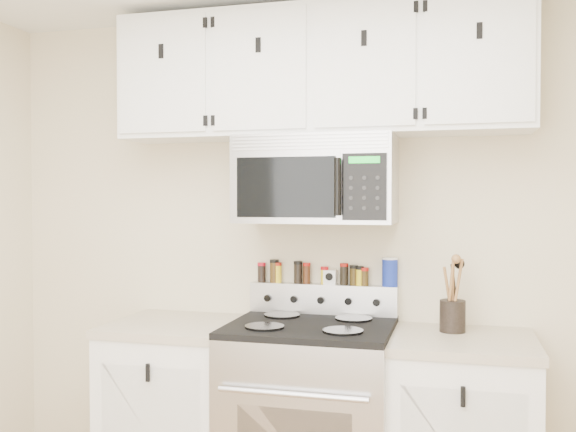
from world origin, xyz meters
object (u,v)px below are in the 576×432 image
(range, at_px, (311,421))
(salt_canister, at_px, (390,272))
(microwave, at_px, (317,180))
(utensil_crock, at_px, (453,313))

(range, xyz_separation_m, salt_canister, (0.34, 0.28, 0.69))
(salt_canister, bearing_deg, range, -140.30)
(microwave, height_order, utensil_crock, microwave)
(microwave, height_order, salt_canister, microwave)
(utensil_crock, height_order, salt_canister, utensil_crock)
(range, height_order, salt_canister, salt_canister)
(range, bearing_deg, salt_canister, 39.70)
(utensil_crock, bearing_deg, salt_canister, 152.83)
(range, height_order, utensil_crock, utensil_crock)
(range, height_order, microwave, microwave)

